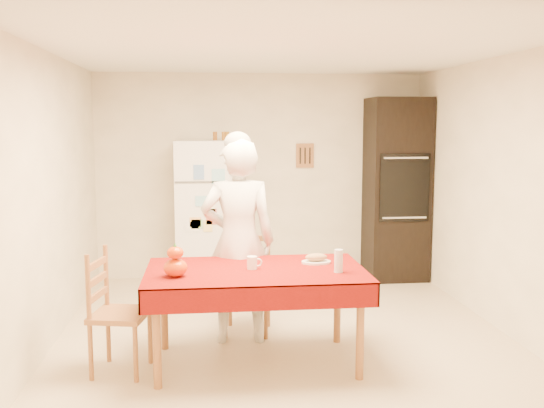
{
  "coord_description": "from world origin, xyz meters",
  "views": [
    {
      "loc": [
        -0.67,
        -5.19,
        1.88
      ],
      "look_at": [
        -0.08,
        0.2,
        1.17
      ],
      "focal_mm": 40.0,
      "sensor_mm": 36.0,
      "label": 1
    }
  ],
  "objects": [
    {
      "name": "floor",
      "position": [
        0.0,
        0.0,
        0.0
      ],
      "size": [
        4.5,
        4.5,
        0.0
      ],
      "primitive_type": "plane",
      "color": "#CDB394",
      "rests_on": "ground"
    },
    {
      "name": "spice_jar_mid",
      "position": [
        -0.46,
        1.93,
        1.75
      ],
      "size": [
        0.05,
        0.05,
        0.1
      ],
      "primitive_type": "cylinder",
      "color": "#92581A",
      "rests_on": "refrigerator"
    },
    {
      "name": "oven_cabinet",
      "position": [
        1.63,
        1.93,
        1.1
      ],
      "size": [
        0.7,
        0.62,
        2.2
      ],
      "color": "black",
      "rests_on": "floor"
    },
    {
      "name": "spice_jar_left",
      "position": [
        -0.56,
        1.93,
        1.75
      ],
      "size": [
        0.05,
        0.05,
        0.1
      ],
      "primitive_type": "cylinder",
      "color": "brown",
      "rests_on": "refrigerator"
    },
    {
      "name": "wine_glass",
      "position": [
        0.32,
        -0.76,
        0.85
      ],
      "size": [
        0.07,
        0.07,
        0.18
      ],
      "primitive_type": "cylinder",
      "color": "silver",
      "rests_on": "dining_table"
    },
    {
      "name": "dining_table",
      "position": [
        -0.3,
        -0.59,
        0.69
      ],
      "size": [
        1.7,
        1.0,
        0.76
      ],
      "color": "brown",
      "rests_on": "floor"
    },
    {
      "name": "spice_jar_right",
      "position": [
        -0.42,
        1.93,
        1.75
      ],
      "size": [
        0.05,
        0.05,
        0.1
      ],
      "primitive_type": "cylinder",
      "color": "#875B18",
      "rests_on": "refrigerator"
    },
    {
      "name": "coffee_mug",
      "position": [
        -0.33,
        -0.58,
        0.81
      ],
      "size": [
        0.08,
        0.08,
        0.1
      ],
      "primitive_type": "cylinder",
      "color": "white",
      "rests_on": "dining_table"
    },
    {
      "name": "seated_woman",
      "position": [
        -0.4,
        -0.07,
        0.88
      ],
      "size": [
        0.65,
        0.44,
        1.77
      ],
      "primitive_type": "imported",
      "rotation": [
        0.0,
        0.0,
        3.12
      ],
      "color": "silver",
      "rests_on": "floor"
    },
    {
      "name": "chair_far",
      "position": [
        -0.31,
        0.2,
        0.51
      ],
      "size": [
        0.48,
        0.46,
        0.95
      ],
      "rotation": [
        0.0,
        0.0,
        -0.17
      ],
      "color": "brown",
      "rests_on": "floor"
    },
    {
      "name": "bread_plate",
      "position": [
        0.21,
        -0.44,
        0.77
      ],
      "size": [
        0.24,
        0.24,
        0.02
      ],
      "primitive_type": "cylinder",
      "color": "silver",
      "rests_on": "dining_table"
    },
    {
      "name": "pumpkin_upper",
      "position": [
        -0.91,
        -0.75,
        0.94
      ],
      "size": [
        0.12,
        0.12,
        0.09
      ],
      "primitive_type": "ellipsoid",
      "color": "#D03E04",
      "rests_on": "pumpkin_lower"
    },
    {
      "name": "refrigerator",
      "position": [
        -0.65,
        1.88,
        0.85
      ],
      "size": [
        0.75,
        0.74,
        1.7
      ],
      "color": "white",
      "rests_on": "floor"
    },
    {
      "name": "bread_loaf",
      "position": [
        0.21,
        -0.44,
        0.81
      ],
      "size": [
        0.18,
        0.1,
        0.06
      ],
      "primitive_type": "ellipsoid",
      "color": "#A37850",
      "rests_on": "bread_plate"
    },
    {
      "name": "room_shell",
      "position": [
        0.0,
        0.0,
        1.62
      ],
      "size": [
        4.02,
        4.52,
        2.51
      ],
      "color": "white",
      "rests_on": "ground"
    },
    {
      "name": "chair_left",
      "position": [
        -1.4,
        -0.63,
        0.51
      ],
      "size": [
        0.48,
        0.49,
        0.95
      ],
      "rotation": [
        0.0,
        0.0,
        1.37
      ],
      "color": "brown",
      "rests_on": "floor"
    },
    {
      "name": "pumpkin_lower",
      "position": [
        -0.91,
        -0.75,
        0.83
      ],
      "size": [
        0.18,
        0.18,
        0.13
      ],
      "primitive_type": "ellipsoid",
      "color": "#E14405",
      "rests_on": "dining_table"
    }
  ]
}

